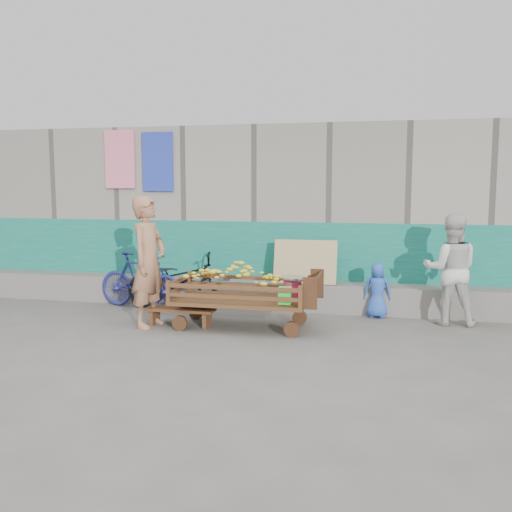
% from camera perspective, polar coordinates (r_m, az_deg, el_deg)
% --- Properties ---
extents(ground, '(80.00, 80.00, 0.00)m').
position_cam_1_polar(ground, '(7.12, -0.09, -9.24)').
color(ground, '#56544E').
rests_on(ground, ground).
extents(building_wall, '(12.00, 3.50, 3.00)m').
position_cam_1_polar(building_wall, '(10.83, 4.74, 4.23)').
color(building_wall, gray).
rests_on(building_wall, ground).
extents(banana_cart, '(2.06, 0.94, 0.88)m').
position_cam_1_polar(banana_cart, '(8.02, -1.77, -3.02)').
color(banana_cart, '#522C1E').
rests_on(banana_cart, ground).
extents(bench, '(1.00, 0.30, 0.25)m').
position_cam_1_polar(bench, '(8.30, -7.57, -5.64)').
color(bench, '#522C1E').
rests_on(bench, ground).
extents(vendor_man, '(0.53, 0.73, 1.86)m').
position_cam_1_polar(vendor_man, '(8.19, -10.69, -0.56)').
color(vendor_man, '#A16C4E').
rests_on(vendor_man, ground).
extents(woman, '(0.78, 0.61, 1.60)m').
position_cam_1_polar(woman, '(8.65, 18.90, -1.28)').
color(woman, silver).
rests_on(woman, ground).
extents(child, '(0.41, 0.27, 0.84)m').
position_cam_1_polar(child, '(8.85, 12.03, -3.36)').
color(child, blue).
rests_on(child, ground).
extents(bicycle_dark, '(1.82, 1.02, 0.90)m').
position_cam_1_polar(bicycle_dark, '(9.43, -7.53, -2.44)').
color(bicycle_dark, black).
rests_on(bicycle_dark, ground).
extents(bicycle_blue, '(1.59, 0.71, 0.93)m').
position_cam_1_polar(bicycle_blue, '(9.48, -11.50, -2.40)').
color(bicycle_blue, navy).
rests_on(bicycle_blue, ground).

